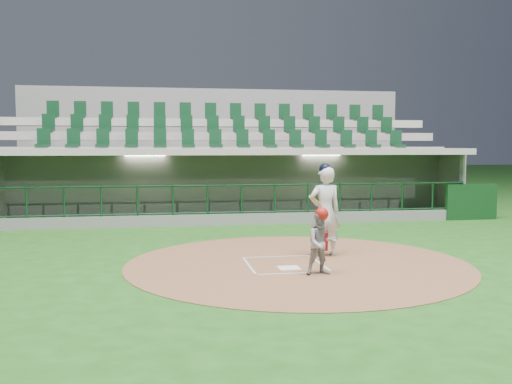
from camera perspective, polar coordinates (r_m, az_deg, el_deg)
ground at (r=12.22m, az=2.58°, el=-7.04°), size 120.00×120.00×0.00m
dirt_circle at (r=12.09m, az=4.18°, el=-7.14°), size 7.20×7.20×0.01m
home_plate at (r=11.54m, az=3.32°, el=-7.62°), size 0.43×0.43×0.02m
batter_box_chalk at (r=11.93m, az=2.89°, el=-7.24°), size 1.55×1.80×0.01m
dugout_structure at (r=19.74m, az=-2.42°, el=0.20°), size 16.40×3.70×3.00m
seating_deck at (r=22.77m, az=-3.23°, el=1.95°), size 17.00×6.72×5.15m
batter at (r=12.79m, az=6.89°, el=-1.82°), size 0.92×0.91×2.08m
catcher at (r=10.98m, az=6.55°, el=-4.95°), size 0.61×0.49×1.29m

